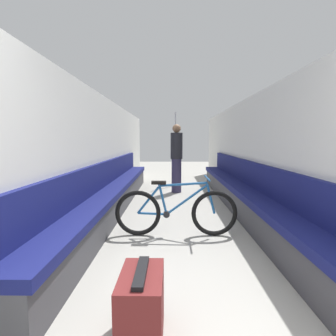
# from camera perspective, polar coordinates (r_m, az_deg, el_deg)

# --- Properties ---
(wall_left) EXTENTS (0.10, 11.02, 2.14)m
(wall_left) POSITION_cam_1_polar(r_m,az_deg,el_deg) (5.02, -14.27, 3.01)
(wall_left) COLOR silver
(wall_left) RESTS_ON ground
(wall_right) EXTENTS (0.10, 11.02, 2.14)m
(wall_right) POSITION_cam_1_polar(r_m,az_deg,el_deg) (5.09, 18.29, 2.93)
(wall_right) COLOR silver
(wall_right) RESTS_ON ground
(bench_seat_row_left) EXTENTS (0.41, 6.59, 0.94)m
(bench_seat_row_left) POSITION_cam_1_polar(r_m,az_deg,el_deg) (4.98, -11.71, -5.62)
(bench_seat_row_left) COLOR #3D3D42
(bench_seat_row_left) RESTS_ON ground
(bench_seat_row_right) EXTENTS (0.41, 6.59, 0.94)m
(bench_seat_row_right) POSITION_cam_1_polar(r_m,az_deg,el_deg) (5.04, 15.77, -5.59)
(bench_seat_row_right) COLOR #3D3D42
(bench_seat_row_right) RESTS_ON ground
(bicycle) EXTENTS (1.69, 0.46, 0.82)m
(bicycle) POSITION_cam_1_polar(r_m,az_deg,el_deg) (3.67, 1.73, -9.51)
(bicycle) COLOR black
(bicycle) RESTS_ON ground
(grab_pole_near) EXTENTS (0.08, 0.08, 2.12)m
(grab_pole_near) POSITION_cam_1_polar(r_m,az_deg,el_deg) (7.58, 1.64, 3.90)
(grab_pole_near) COLOR gray
(grab_pole_near) RESTS_ON ground
(passenger_standing) EXTENTS (0.30, 0.30, 1.71)m
(passenger_standing) POSITION_cam_1_polar(r_m,az_deg,el_deg) (6.59, 1.87, 2.31)
(passenger_standing) COLOR #332D4C
(passenger_standing) RESTS_ON ground
(luggage_bag) EXTENTS (0.28, 0.47, 0.49)m
(luggage_bag) POSITION_cam_1_polar(r_m,az_deg,el_deg) (1.96, -5.78, -27.90)
(luggage_bag) COLOR maroon
(luggage_bag) RESTS_ON ground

